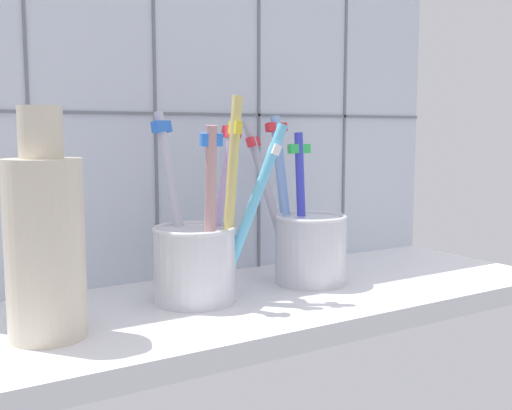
% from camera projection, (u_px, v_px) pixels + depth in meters
% --- Properties ---
extents(counter_slab, '(0.64, 0.22, 0.02)m').
position_uv_depth(counter_slab, '(263.00, 304.00, 0.61)').
color(counter_slab, silver).
rests_on(counter_slab, ground).
extents(tile_wall_back, '(0.64, 0.02, 0.45)m').
position_uv_depth(tile_wall_back, '(205.00, 90.00, 0.69)').
color(tile_wall_back, silver).
rests_on(tile_wall_back, ground).
extents(toothbrush_cup_left, '(0.12, 0.09, 0.19)m').
position_uv_depth(toothbrush_cup_left, '(198.00, 253.00, 0.58)').
color(toothbrush_cup_left, silver).
rests_on(toothbrush_cup_left, counter_slab).
extents(toothbrush_cup_right, '(0.09, 0.10, 0.18)m').
position_uv_depth(toothbrush_cup_right, '(308.00, 242.00, 0.66)').
color(toothbrush_cup_right, silver).
rests_on(toothbrush_cup_right, counter_slab).
extents(ceramic_vase, '(0.06, 0.06, 0.18)m').
position_uv_depth(ceramic_vase, '(45.00, 240.00, 0.48)').
color(ceramic_vase, beige).
rests_on(ceramic_vase, counter_slab).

